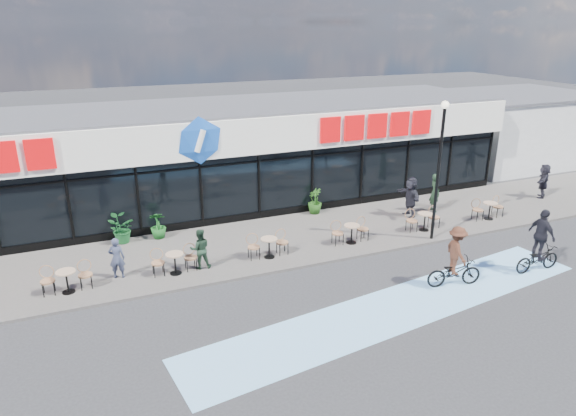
{
  "coord_description": "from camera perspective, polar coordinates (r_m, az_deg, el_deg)",
  "views": [
    {
      "loc": [
        -4.28,
        -12.77,
        8.15
      ],
      "look_at": [
        2.4,
        3.5,
        1.75
      ],
      "focal_mm": 32.0,
      "sensor_mm": 36.0,
      "label": 1
    }
  ],
  "objects": [
    {
      "name": "building",
      "position": [
        23.82,
        -11.35,
        5.48
      ],
      "size": [
        30.6,
        6.57,
        4.75
      ],
      "color": "black",
      "rests_on": "ground"
    },
    {
      "name": "neighbour_building",
      "position": [
        34.87,
        23.73,
        8.27
      ],
      "size": [
        9.2,
        7.2,
        4.11
      ],
      "color": "silver",
      "rests_on": "ground"
    },
    {
      "name": "cyclist_b",
      "position": [
        19.57,
        26.14,
        -4.02
      ],
      "size": [
        1.81,
        1.07,
        2.27
      ],
      "color": "black",
      "rests_on": "ground"
    },
    {
      "name": "ground",
      "position": [
        15.74,
        -3.32,
        -11.22
      ],
      "size": [
        120.0,
        120.0,
        0.0
      ],
      "primitive_type": "plane",
      "color": "#28282B",
      "rests_on": "ground"
    },
    {
      "name": "potted_plant_left",
      "position": [
        20.71,
        -18.12,
        -2.28
      ],
      "size": [
        1.23,
        1.16,
        1.1
      ],
      "primitive_type": "imported",
      "rotation": [
        0.0,
        0.0,
        2.78
      ],
      "color": "#185424",
      "rests_on": "sidewalk"
    },
    {
      "name": "pedestrian_a",
      "position": [
        22.95,
        13.44,
        1.24
      ],
      "size": [
        0.62,
        1.67,
        1.77
      ],
      "primitive_type": "imported",
      "rotation": [
        0.0,
        0.0,
        -1.63
      ],
      "color": "black",
      "rests_on": "sidewalk"
    },
    {
      "name": "pedestrian_c",
      "position": [
        27.68,
        26.52,
        2.72
      ],
      "size": [
        1.51,
        1.34,
        1.65
      ],
      "primitive_type": "imported",
      "rotation": [
        0.0,
        0.0,
        3.81
      ],
      "color": "#23222A",
      "rests_on": "sidewalk"
    },
    {
      "name": "potted_plant_mid",
      "position": [
        20.78,
        -14.24,
        -1.86
      ],
      "size": [
        0.68,
        0.68,
        1.07
      ],
      "primitive_type": "imported",
      "rotation": [
        0.0,
        0.0,
        3.0
      ],
      "color": "#17501C",
      "rests_on": "sidewalk"
    },
    {
      "name": "patron_right",
      "position": [
        17.91,
        -9.75,
        -4.49
      ],
      "size": [
        0.76,
        0.62,
        1.43
      ],
      "primitive_type": "imported",
      "rotation": [
        0.0,
        0.0,
        3.02
      ],
      "color": "#1C3222",
      "rests_on": "sidewalk"
    },
    {
      "name": "lamp_post",
      "position": [
        20.06,
        16.48,
        5.11
      ],
      "size": [
        0.28,
        0.28,
        5.37
      ],
      "color": "black",
      "rests_on": "sidewalk"
    },
    {
      "name": "bistro_set_7",
      "position": [
        23.81,
        21.35,
        -0.03
      ],
      "size": [
        1.54,
        0.62,
        0.9
      ],
      "color": "tan",
      "rests_on": "sidewalk"
    },
    {
      "name": "pedestrian_b",
      "position": [
        23.85,
        16.0,
        1.67
      ],
      "size": [
        0.55,
        0.71,
        1.74
      ],
      "primitive_type": "imported",
      "rotation": [
        0.0,
        0.0,
        1.35
      ],
      "color": "#1A301E",
      "rests_on": "sidewalk"
    },
    {
      "name": "patron_left",
      "position": [
        17.92,
        -18.49,
        -5.28
      ],
      "size": [
        0.59,
        0.46,
        1.42
      ],
      "primitive_type": "imported",
      "rotation": [
        0.0,
        0.0,
        2.89
      ],
      "color": "#343A51",
      "rests_on": "sidewalk"
    },
    {
      "name": "bistro_set_6",
      "position": [
        21.7,
        14.8,
        -1.19
      ],
      "size": [
        1.54,
        0.62,
        0.9
      ],
      "color": "tan",
      "rests_on": "sidewalk"
    },
    {
      "name": "sidewalk",
      "position": [
        19.55,
        -7.68,
        -4.68
      ],
      "size": [
        44.0,
        5.0,
        0.1
      ],
      "primitive_type": "cube",
      "color": "#534D49",
      "rests_on": "ground"
    },
    {
      "name": "bistro_set_5",
      "position": [
        19.93,
        6.96,
        -2.56
      ],
      "size": [
        1.54,
        0.62,
        0.9
      ],
      "color": "tan",
      "rests_on": "sidewalk"
    },
    {
      "name": "bike_lane",
      "position": [
        16.18,
        12.26,
        -10.73
      ],
      "size": [
        14.17,
        4.13,
        0.01
      ],
      "primitive_type": "cube",
      "rotation": [
        0.0,
        0.0,
        0.14
      ],
      "color": "#7AB8E7",
      "rests_on": "ground"
    },
    {
      "name": "bistro_set_4",
      "position": [
        18.62,
        -2.21,
        -4.09
      ],
      "size": [
        1.54,
        0.62,
        0.9
      ],
      "color": "tan",
      "rests_on": "sidewalk"
    },
    {
      "name": "cyclist_a",
      "position": [
        17.49,
        18.08,
        -5.74
      ],
      "size": [
        1.93,
        1.14,
        2.07
      ],
      "color": "black",
      "rests_on": "ground"
    },
    {
      "name": "potted_plant_right",
      "position": [
        22.78,
        3.0,
        0.78
      ],
      "size": [
        0.67,
        0.67,
        1.13
      ],
      "primitive_type": "imported",
      "rotation": [
        0.0,
        0.0,
        4.76
      ],
      "color": "#1C4413",
      "rests_on": "sidewalk"
    },
    {
      "name": "bistro_set_2",
      "position": [
        17.72,
        -23.38,
        -7.16
      ],
      "size": [
        1.54,
        0.62,
        0.9
      ],
      "color": "tan",
      "rests_on": "sidewalk"
    },
    {
      "name": "bistro_set_3",
      "position": [
        17.86,
        -12.5,
        -5.68
      ],
      "size": [
        1.54,
        0.62,
        0.9
      ],
      "color": "tan",
      "rests_on": "sidewalk"
    }
  ]
}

